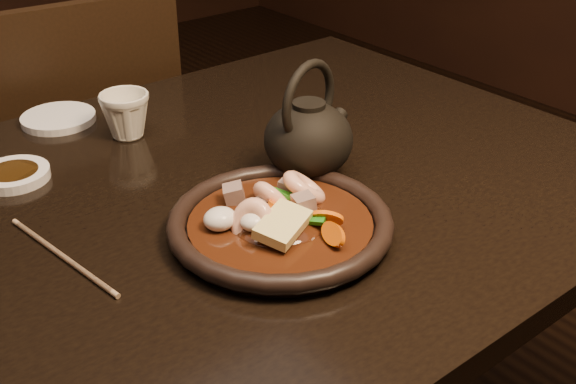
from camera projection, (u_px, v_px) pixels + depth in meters
table at (116, 281)px, 0.99m from camera, size 1.60×0.90×0.75m
chair at (80, 174)px, 1.63m from camera, size 0.47×0.47×0.91m
plate at (280, 224)px, 0.94m from camera, size 0.30×0.30×0.03m
stirfry at (278, 218)px, 0.94m from camera, size 0.19×0.21×0.07m
soy_dish at (14, 175)px, 1.08m from camera, size 0.11×0.11×0.01m
saucer_right at (58, 118)px, 1.26m from camera, size 0.13×0.13×0.01m
tea_cup at (126, 114)px, 1.19m from camera, size 0.10×0.10×0.08m
chopsticks at (62, 256)px, 0.90m from camera, size 0.04×0.24×0.01m
teapot at (309, 136)px, 1.06m from camera, size 0.16×0.13×0.18m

